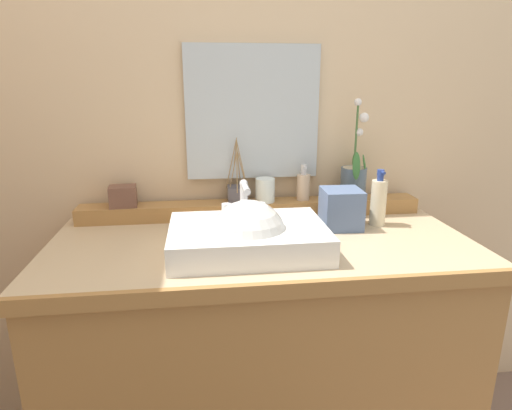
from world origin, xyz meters
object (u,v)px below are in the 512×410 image
Objects in this scene: trinket_box at (123,196)px; sink_basin at (248,238)px; soap_dispenser at (303,186)px; tumbler_cup at (265,190)px; reed_diffuser at (237,193)px; tissue_box at (341,208)px; potted_plant at (354,177)px; lotion_bottle at (378,202)px.

sink_basin is at bearing -45.41° from trinket_box.
soap_dispenser reaches higher than tumbler_cup.
tumbler_cup reaches higher than trinket_box.
tumbler_cup is 0.94× the size of trinket_box.
reed_diffuser is 0.39m from tissue_box.
sink_basin reaches higher than tumbler_cup.
reed_diffuser is (-0.25, 0.01, -0.02)m from soap_dispenser.
soap_dispenser is at bearing 3.06° from tumbler_cup.
tissue_box is at bearing -27.82° from reed_diffuser.
tumbler_cup is at bearing 73.40° from sink_basin.
potted_plant is at bearing -5.76° from trinket_box.
tumbler_cup is (-0.34, -0.00, -0.04)m from potted_plant.
trinket_box is at bearing -177.41° from reed_diffuser.
soap_dispenser is 1.53× the size of tumbler_cup.
tumbler_cup is at bearing -12.50° from reed_diffuser.
sink_basin is at bearing -152.42° from tissue_box.
tissue_box is (0.09, -0.17, -0.04)m from soap_dispenser.
trinket_box is at bearing -179.65° from soap_dispenser.
soap_dispenser is at bearing -5.46° from trinket_box.
soap_dispenser is (0.25, 0.34, 0.07)m from sink_basin.
potted_plant is at bearing 58.76° from tissue_box.
trinket_box is (-0.85, -0.00, -0.05)m from potted_plant.
potted_plant is 0.44m from reed_diffuser.
reed_diffuser is 0.41m from trinket_box.
lotion_bottle is at bearing 21.22° from sink_basin.
tumbler_cup is 0.10m from reed_diffuser.
reed_diffuser reaches higher than tumbler_cup.
lotion_bottle is (0.04, -0.16, -0.06)m from potted_plant.
tumbler_cup is 0.29m from tissue_box.
lotion_bottle is (0.48, 0.18, 0.04)m from sink_basin.
tissue_box is at bearing 27.58° from sink_basin.
potted_plant is 0.20m from tissue_box.
soap_dispenser is 0.28m from lotion_bottle.
sink_basin and soap_dispenser have the same top height.
sink_basin is 0.43m from soap_dispenser.
tumbler_cup is at bearing 146.73° from tissue_box.
tumbler_cup is at bearing 158.06° from lotion_bottle.
sink_basin is at bearing -158.78° from lotion_bottle.
tumbler_cup is (-0.15, -0.01, -0.01)m from soap_dispenser.
potted_plant reaches higher than soap_dispenser.
potted_plant is 2.75× the size of tissue_box.
lotion_bottle is at bearing -15.73° from trinket_box.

